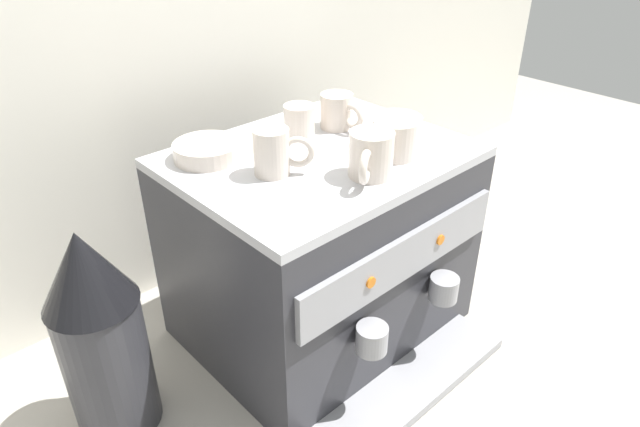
{
  "coord_description": "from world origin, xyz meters",
  "views": [
    {
      "loc": [
        -0.66,
        -0.71,
        0.86
      ],
      "look_at": [
        0.0,
        0.0,
        0.28
      ],
      "focal_mm": 31.84,
      "sensor_mm": 36.0,
      "label": 1
    }
  ],
  "objects_px": {
    "ceramic_cup_4": "(394,139)",
    "ceramic_cup_3": "(274,152)",
    "ceramic_cup_1": "(370,155)",
    "milk_pitcher": "(439,238)",
    "ceramic_bowl_1": "(398,124)",
    "ceramic_cup_0": "(300,120)",
    "ceramic_bowl_0": "(207,151)",
    "espresso_machine": "(322,247)",
    "coffee_grinder": "(100,334)",
    "ceramic_cup_2": "(338,111)"
  },
  "relations": [
    {
      "from": "coffee_grinder",
      "to": "ceramic_bowl_0",
      "type": "bearing_deg",
      "value": 13.28
    },
    {
      "from": "ceramic_cup_0",
      "to": "milk_pitcher",
      "type": "xyz_separation_m",
      "value": [
        0.36,
        -0.11,
        -0.38
      ]
    },
    {
      "from": "ceramic_cup_0",
      "to": "ceramic_cup_1",
      "type": "bearing_deg",
      "value": -98.12
    },
    {
      "from": "coffee_grinder",
      "to": "ceramic_bowl_1",
      "type": "bearing_deg",
      "value": -7.76
    },
    {
      "from": "ceramic_cup_0",
      "to": "ceramic_bowl_0",
      "type": "bearing_deg",
      "value": 170.2
    },
    {
      "from": "ceramic_cup_4",
      "to": "ceramic_bowl_0",
      "type": "distance_m",
      "value": 0.34
    },
    {
      "from": "ceramic_cup_2",
      "to": "milk_pitcher",
      "type": "height_order",
      "value": "ceramic_cup_2"
    },
    {
      "from": "ceramic_cup_2",
      "to": "ceramic_cup_4",
      "type": "bearing_deg",
      "value": -97.9
    },
    {
      "from": "espresso_machine",
      "to": "ceramic_cup_3",
      "type": "height_order",
      "value": "ceramic_cup_3"
    },
    {
      "from": "espresso_machine",
      "to": "ceramic_cup_1",
      "type": "xyz_separation_m",
      "value": [
        -0.0,
        -0.13,
        0.25
      ]
    },
    {
      "from": "ceramic_bowl_0",
      "to": "ceramic_bowl_1",
      "type": "height_order",
      "value": "ceramic_bowl_1"
    },
    {
      "from": "ceramic_cup_1",
      "to": "ceramic_bowl_0",
      "type": "height_order",
      "value": "ceramic_cup_1"
    },
    {
      "from": "ceramic_cup_1",
      "to": "milk_pitcher",
      "type": "distance_m",
      "value": 0.57
    },
    {
      "from": "ceramic_cup_2",
      "to": "milk_pitcher",
      "type": "distance_m",
      "value": 0.49
    },
    {
      "from": "ceramic_cup_1",
      "to": "ceramic_cup_4",
      "type": "distance_m",
      "value": 0.09
    },
    {
      "from": "ceramic_cup_4",
      "to": "milk_pitcher",
      "type": "bearing_deg",
      "value": 14.51
    },
    {
      "from": "ceramic_cup_0",
      "to": "ceramic_bowl_1",
      "type": "bearing_deg",
      "value": -36.78
    },
    {
      "from": "ceramic_bowl_0",
      "to": "ceramic_bowl_1",
      "type": "distance_m",
      "value": 0.39
    },
    {
      "from": "espresso_machine",
      "to": "ceramic_cup_4",
      "type": "bearing_deg",
      "value": -49.03
    },
    {
      "from": "ceramic_cup_4",
      "to": "espresso_machine",
      "type": "bearing_deg",
      "value": 130.97
    },
    {
      "from": "ceramic_cup_0",
      "to": "coffee_grinder",
      "type": "relative_size",
      "value": 0.22
    },
    {
      "from": "ceramic_bowl_0",
      "to": "espresso_machine",
      "type": "bearing_deg",
      "value": -36.93
    },
    {
      "from": "ceramic_cup_1",
      "to": "ceramic_cup_3",
      "type": "bearing_deg",
      "value": 133.3
    },
    {
      "from": "ceramic_cup_0",
      "to": "ceramic_cup_3",
      "type": "relative_size",
      "value": 1.0
    },
    {
      "from": "ceramic_cup_2",
      "to": "ceramic_bowl_0",
      "type": "height_order",
      "value": "ceramic_cup_2"
    },
    {
      "from": "ceramic_cup_3",
      "to": "ceramic_cup_4",
      "type": "relative_size",
      "value": 0.77
    },
    {
      "from": "ceramic_cup_3",
      "to": "ceramic_cup_2",
      "type": "bearing_deg",
      "value": 18.57
    },
    {
      "from": "espresso_machine",
      "to": "ceramic_cup_2",
      "type": "height_order",
      "value": "ceramic_cup_2"
    },
    {
      "from": "ceramic_bowl_1",
      "to": "milk_pitcher",
      "type": "distance_m",
      "value": 0.42
    },
    {
      "from": "ceramic_cup_2",
      "to": "coffee_grinder",
      "type": "distance_m",
      "value": 0.61
    },
    {
      "from": "ceramic_cup_2",
      "to": "milk_pitcher",
      "type": "relative_size",
      "value": 0.81
    },
    {
      "from": "ceramic_cup_0",
      "to": "ceramic_bowl_0",
      "type": "height_order",
      "value": "ceramic_cup_0"
    },
    {
      "from": "milk_pitcher",
      "to": "ceramic_cup_1",
      "type": "bearing_deg",
      "value": -165.28
    },
    {
      "from": "ceramic_cup_2",
      "to": "ceramic_cup_1",
      "type": "bearing_deg",
      "value": -120.41
    },
    {
      "from": "ceramic_cup_4",
      "to": "ceramic_bowl_1",
      "type": "bearing_deg",
      "value": 37.0
    },
    {
      "from": "ceramic_cup_3",
      "to": "ceramic_cup_4",
      "type": "height_order",
      "value": "ceramic_cup_3"
    },
    {
      "from": "milk_pitcher",
      "to": "ceramic_bowl_1",
      "type": "bearing_deg",
      "value": -178.73
    },
    {
      "from": "ceramic_cup_3",
      "to": "ceramic_bowl_0",
      "type": "xyz_separation_m",
      "value": [
        -0.05,
        0.13,
        -0.03
      ]
    },
    {
      "from": "ceramic_cup_3",
      "to": "ceramic_cup_4",
      "type": "xyz_separation_m",
      "value": [
        0.2,
        -0.09,
        -0.01
      ]
    },
    {
      "from": "espresso_machine",
      "to": "milk_pitcher",
      "type": "xyz_separation_m",
      "value": [
        0.39,
        -0.02,
        -0.14
      ]
    },
    {
      "from": "ceramic_cup_2",
      "to": "coffee_grinder",
      "type": "xyz_separation_m",
      "value": [
        -0.56,
        -0.01,
        -0.24
      ]
    },
    {
      "from": "ceramic_bowl_0",
      "to": "ceramic_cup_1",
      "type": "bearing_deg",
      "value": -56.94
    },
    {
      "from": "ceramic_bowl_1",
      "to": "coffee_grinder",
      "type": "xyz_separation_m",
      "value": [
        -0.63,
        0.09,
        -0.22
      ]
    },
    {
      "from": "coffee_grinder",
      "to": "ceramic_cup_0",
      "type": "bearing_deg",
      "value": 3.9
    },
    {
      "from": "ceramic_cup_3",
      "to": "milk_pitcher",
      "type": "relative_size",
      "value": 0.69
    },
    {
      "from": "ceramic_cup_4",
      "to": "ceramic_cup_3",
      "type": "bearing_deg",
      "value": 155.18
    },
    {
      "from": "espresso_machine",
      "to": "ceramic_cup_4",
      "type": "relative_size",
      "value": 4.66
    },
    {
      "from": "milk_pitcher",
      "to": "ceramic_cup_0",
      "type": "bearing_deg",
      "value": 162.63
    },
    {
      "from": "milk_pitcher",
      "to": "ceramic_cup_4",
      "type": "bearing_deg",
      "value": -165.49
    },
    {
      "from": "coffee_grinder",
      "to": "ceramic_cup_3",
      "type": "bearing_deg",
      "value": -11.32
    }
  ]
}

